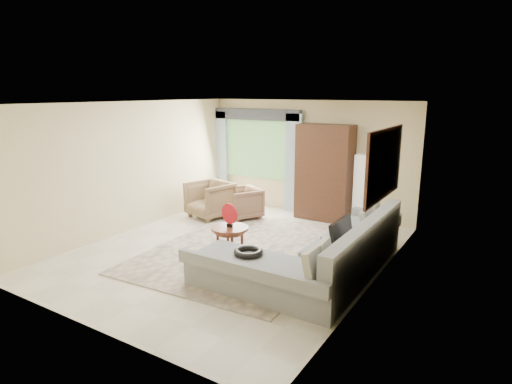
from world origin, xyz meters
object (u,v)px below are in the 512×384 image
Objects in this scene: armchair_right at (242,203)px; floor_lamp at (360,190)px; coffee_table at (230,244)px; armchair_left at (210,200)px; sectional_sofa at (323,260)px; armoire at (325,173)px; potted_plant at (215,192)px; tv_screen at (342,235)px.

floor_lamp reaches higher than armchair_right.
armchair_left is (-1.91, 1.93, 0.08)m from coffee_table.
armchair_left is 3.31m from floor_lamp.
coffee_table is 3.44m from floor_lamp.
armchair_right is at bearing 144.84° from sectional_sofa.
armchair_right is (-1.25, 2.24, 0.02)m from coffee_table.
sectional_sofa is 3.24m from armoire.
armchair_right is 1.95m from armoire.
armoire is at bearing 113.06° from sectional_sofa.
sectional_sofa reaches higher than armchair_right.
floor_lamp reaches higher than armchair_left.
sectional_sofa is 3.84m from armchair_left.
armchair_left is 1.17× the size of armchair_right.
armchair_right is 1.40× the size of potted_plant.
potted_plant is 0.36× the size of floor_lamp.
coffee_table is at bearing -49.13° from potted_plant.
floor_lamp is at bearing 98.33° from sectional_sofa.
coffee_table is 3.97m from potted_plant.
sectional_sofa is 3.03m from floor_lamp.
armchair_left is 0.43× the size of armoire.
floor_lamp reaches higher than sectional_sofa.
armoire reaches higher than coffee_table.
coffee_table reaches higher than potted_plant.
armchair_left is at bearing -150.99° from armoire.
sectional_sofa is at bearing -5.31° from armchair_right.
tv_screen is 3.25m from armoire.
floor_lamp is (2.37, 0.98, 0.40)m from armchair_right.
coffee_table is 0.41× the size of floor_lamp.
potted_plant is 3.02m from armoire.
tv_screen reaches higher than armchair_right.
armoire reaches higher than floor_lamp.
sectional_sofa is 0.51m from tv_screen.
armchair_left is 0.73m from armchair_right.
floor_lamp is at bearing 4.29° from armoire.
floor_lamp reaches higher than tv_screen.
potted_plant is at bearing 148.51° from tv_screen.
armchair_left reaches higher than potted_plant.
coffee_table is 2.57m from armchair_right.
sectional_sofa is 5.62× the size of coffee_table.
tv_screen is 1.88m from coffee_table.
coffee_table is 0.29× the size of armoire.
sectional_sofa is at bearing 9.78° from coffee_table.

